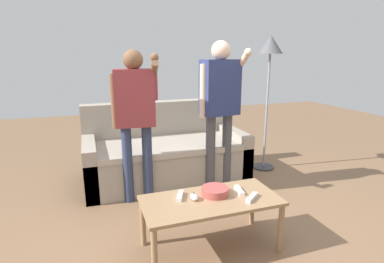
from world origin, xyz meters
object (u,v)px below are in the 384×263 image
(player_right, at_px, (220,99))
(game_remote_wand_near, at_px, (239,190))
(couch, at_px, (165,154))
(game_remote_wand_spare, at_px, (180,196))
(game_remote_nunchuk, at_px, (194,197))
(game_remote_wand_far, at_px, (252,198))
(coffee_table, at_px, (211,205))
(snack_bowl, at_px, (215,191))
(player_left, at_px, (135,109))
(floor_lamp, at_px, (270,57))

(player_right, relative_size, game_remote_wand_near, 10.14)
(couch, distance_m, game_remote_wand_spare, 1.46)
(game_remote_nunchuk, xyz_separation_m, game_remote_wand_near, (0.38, 0.01, -0.01))
(player_right, bearing_deg, game_remote_wand_far, -101.41)
(game_remote_nunchuk, bearing_deg, game_remote_wand_near, 1.20)
(couch, bearing_deg, coffee_table, -90.82)
(game_remote_wand_far, xyz_separation_m, game_remote_wand_spare, (-0.51, 0.20, -0.00))
(coffee_table, xyz_separation_m, player_right, (0.52, 1.03, 0.66))
(couch, distance_m, coffee_table, 1.54)
(game_remote_nunchuk, distance_m, game_remote_wand_far, 0.44)
(snack_bowl, xyz_separation_m, player_right, (0.46, 0.97, 0.57))
(coffee_table, relative_size, game_remote_wand_far, 7.26)
(coffee_table, bearing_deg, snack_bowl, 45.53)
(player_left, distance_m, game_remote_wand_near, 1.28)
(coffee_table, xyz_separation_m, floor_lamp, (1.35, 1.40, 1.09))
(coffee_table, bearing_deg, couch, 89.18)
(player_left, height_order, game_remote_wand_near, player_left)
(floor_lamp, distance_m, player_right, 1.01)
(floor_lamp, xyz_separation_m, game_remote_wand_spare, (-1.57, -1.30, -1.02))
(snack_bowl, xyz_separation_m, game_remote_wand_spare, (-0.27, 0.04, -0.01))
(player_right, xyz_separation_m, player_left, (-0.91, -0.02, -0.06))
(game_remote_wand_near, bearing_deg, player_right, 75.18)
(player_left, bearing_deg, floor_lamp, 12.78)
(coffee_table, relative_size, game_remote_nunchuk, 11.91)
(couch, xyz_separation_m, game_remote_nunchuk, (-0.15, -1.51, 0.15))
(player_left, bearing_deg, player_right, 1.46)
(couch, distance_m, game_remote_nunchuk, 1.52)
(couch, bearing_deg, snack_bowl, -88.63)
(couch, bearing_deg, player_left, -128.06)
(game_remote_nunchuk, distance_m, game_remote_wand_spare, 0.11)
(game_remote_wand_near, bearing_deg, game_remote_nunchuk, -178.80)
(game_remote_wand_far, distance_m, game_remote_wand_spare, 0.55)
(floor_lamp, distance_m, player_left, 1.85)
(snack_bowl, bearing_deg, player_left, 115.50)
(snack_bowl, distance_m, floor_lamp, 2.12)
(couch, height_order, game_remote_wand_near, couch)
(player_left, relative_size, game_remote_wand_near, 9.56)
(floor_lamp, relative_size, game_remote_wand_far, 11.89)
(game_remote_wand_spare, bearing_deg, player_right, 51.65)
(game_remote_wand_near, distance_m, game_remote_wand_spare, 0.48)
(player_left, height_order, game_remote_wand_spare, player_left)
(coffee_table, xyz_separation_m, snack_bowl, (0.06, 0.06, 0.08))
(snack_bowl, relative_size, game_remote_wand_near, 1.32)
(game_remote_nunchuk, distance_m, player_right, 1.32)
(player_right, bearing_deg, snack_bowl, -115.50)
(snack_bowl, height_order, game_remote_nunchuk, snack_bowl)
(game_remote_wand_spare, bearing_deg, coffee_table, -24.44)
(couch, relative_size, player_left, 1.23)
(game_remote_nunchuk, xyz_separation_m, player_right, (0.65, 1.00, 0.58))
(coffee_table, relative_size, player_left, 0.68)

